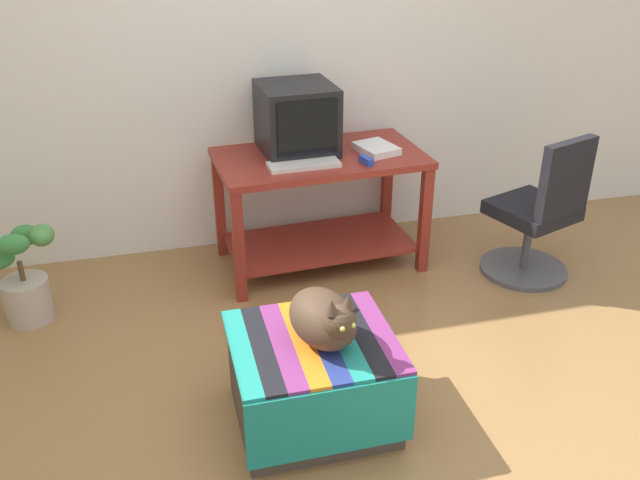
% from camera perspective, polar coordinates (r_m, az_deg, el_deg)
% --- Properties ---
extents(ground_plane, '(14.00, 14.00, 0.00)m').
position_cam_1_polar(ground_plane, '(3.03, 3.49, -16.68)').
color(ground_plane, olive).
extents(back_wall, '(8.00, 0.10, 2.60)m').
position_cam_1_polar(back_wall, '(4.25, -4.75, 16.32)').
color(back_wall, silver).
rests_on(back_wall, ground_plane).
extents(desk, '(1.24, 0.73, 0.71)m').
position_cam_1_polar(desk, '(4.12, -0.02, 4.09)').
color(desk, maroon).
rests_on(desk, ground_plane).
extents(tv_monitor, '(0.44, 0.46, 0.39)m').
position_cam_1_polar(tv_monitor, '(4.04, -1.93, 9.97)').
color(tv_monitor, black).
rests_on(tv_monitor, desk).
extents(keyboard, '(0.40, 0.16, 0.02)m').
position_cam_1_polar(keyboard, '(3.86, -1.35, 6.27)').
color(keyboard, beige).
rests_on(keyboard, desk).
extents(book, '(0.25, 0.29, 0.04)m').
position_cam_1_polar(book, '(4.09, 4.67, 7.56)').
color(book, white).
rests_on(book, desk).
extents(ottoman_with_blanket, '(0.69, 0.63, 0.42)m').
position_cam_1_polar(ottoman_with_blanket, '(3.02, -0.56, -11.50)').
color(ottoman_with_blanket, '#4C4238').
rests_on(ottoman_with_blanket, ground_plane).
extents(cat, '(0.36, 0.43, 0.29)m').
position_cam_1_polar(cat, '(2.81, 0.40, -6.51)').
color(cat, '#473323').
rests_on(cat, ottoman_with_blanket).
extents(potted_plant, '(0.42, 0.31, 0.55)m').
position_cam_1_polar(potted_plant, '(3.98, -23.36, -3.07)').
color(potted_plant, '#B7A893').
rests_on(potted_plant, ground_plane).
extents(office_chair, '(0.53, 0.54, 0.89)m').
position_cam_1_polar(office_chair, '(4.20, 17.68, 1.80)').
color(office_chair, '#4C4C51').
rests_on(office_chair, ground_plane).
extents(stapler, '(0.06, 0.12, 0.04)m').
position_cam_1_polar(stapler, '(3.90, 3.83, 6.60)').
color(stapler, '#2342B7').
rests_on(stapler, desk).
extents(pen, '(0.10, 0.11, 0.01)m').
position_cam_1_polar(pen, '(4.19, 4.94, 7.81)').
color(pen, '#2351B2').
rests_on(pen, desk).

